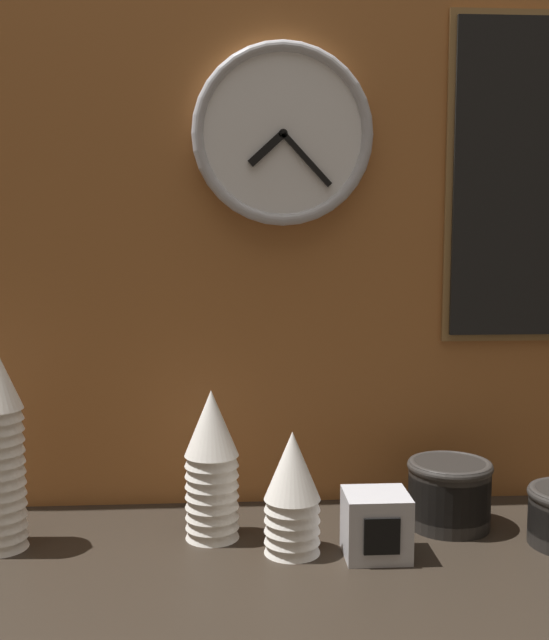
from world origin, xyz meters
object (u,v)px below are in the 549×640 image
bowl_stack_right (449,492)px  wall_clock (283,134)px  napkin_dispenser (376,525)px  cup_stack_center (212,465)px  cup_stack_center_right (292,493)px

bowl_stack_right → wall_clock: bearing=155.7°
wall_clock → napkin_dispenser: wall_clock is taller
cup_stack_center → wall_clock: size_ratio=0.78×
cup_stack_center_right → wall_clock: wall_clock is taller
cup_stack_center → bowl_stack_right: cup_stack_center is taller
cup_stack_center_right → bowl_stack_right: cup_stack_center_right is taller
bowl_stack_right → napkin_dispenser: bowl_stack_right is taller
cup_stack_center → napkin_dispenser: 26.65cm
cup_stack_center_right → cup_stack_center: bearing=151.4°
bowl_stack_right → wall_clock: 64.63cm
cup_stack_center_right → cup_stack_center: 13.88cm
cup_stack_center_right → napkin_dispenser: size_ratio=1.94×
cup_stack_center → napkin_dispenser: (24.27, -8.49, -7.00)cm
cup_stack_center → napkin_dispenser: cup_stack_center is taller
wall_clock → napkin_dispenser: size_ratio=3.16×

